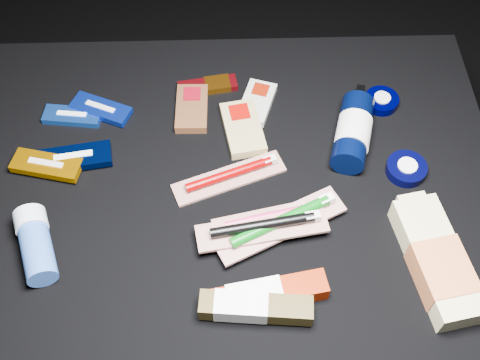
{
  "coord_description": "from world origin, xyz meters",
  "views": [
    {
      "loc": [
        -0.0,
        -0.59,
        1.3
      ],
      "look_at": [
        0.01,
        0.01,
        0.42
      ],
      "focal_mm": 45.0,
      "sensor_mm": 36.0,
      "label": 1
    }
  ],
  "objects_px": {
    "toothpaste_carton_red": "(264,295)",
    "bodywash_bottle": "(437,262)",
    "lotion_bottle": "(353,132)",
    "deodorant_stick": "(36,244)"
  },
  "relations": [
    {
      "from": "toothpaste_carton_red",
      "to": "bodywash_bottle",
      "type": "bearing_deg",
      "value": -0.64
    },
    {
      "from": "lotion_bottle",
      "to": "toothpaste_carton_red",
      "type": "xyz_separation_m",
      "value": [
        -0.18,
        -0.31,
        -0.01
      ]
    },
    {
      "from": "toothpaste_carton_red",
      "to": "lotion_bottle",
      "type": "bearing_deg",
      "value": 50.07
    },
    {
      "from": "bodywash_bottle",
      "to": "deodorant_stick",
      "type": "height_order",
      "value": "deodorant_stick"
    },
    {
      "from": "toothpaste_carton_red",
      "to": "deodorant_stick",
      "type": "bearing_deg",
      "value": 155.41
    },
    {
      "from": "lotion_bottle",
      "to": "deodorant_stick",
      "type": "height_order",
      "value": "lotion_bottle"
    },
    {
      "from": "deodorant_stick",
      "to": "lotion_bottle",
      "type": "bearing_deg",
      "value": 2.25
    },
    {
      "from": "lotion_bottle",
      "to": "toothpaste_carton_red",
      "type": "height_order",
      "value": "lotion_bottle"
    },
    {
      "from": "bodywash_bottle",
      "to": "lotion_bottle",
      "type": "bearing_deg",
      "value": 100.35
    },
    {
      "from": "lotion_bottle",
      "to": "deodorant_stick",
      "type": "relative_size",
      "value": 1.44
    }
  ]
}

